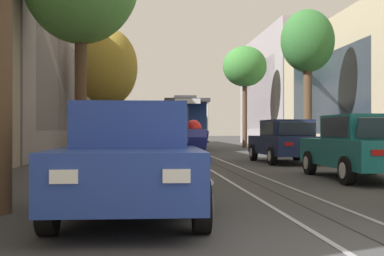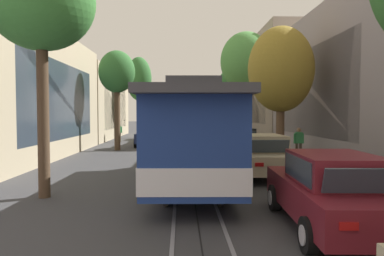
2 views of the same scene
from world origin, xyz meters
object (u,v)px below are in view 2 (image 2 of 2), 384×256
Objects in this scene: cable_car_trolley at (193,136)px; street_sign_post at (145,121)px; parked_car_maroon_second_left at (217,131)px; motorcycle_with_rider at (202,130)px; parked_car_navy_mid_right at (149,135)px; street_tree_kerb_left_mid at (281,70)px; street_tree_kerb_right_mid at (41,4)px; parked_car_orange_mid_left at (223,135)px; parked_car_maroon_sixth_left at (332,191)px; parked_car_blue_near_left at (210,128)px; pedestrian_on_left_pavement at (119,131)px; parked_car_black_fourth_left at (238,142)px; street_tree_kerb_right_near at (139,80)px; street_tree_kerb_left_second at (246,62)px; parked_car_beige_fifth_left at (262,155)px; parked_car_teal_second_right at (154,131)px; street_tree_kerb_right_second at (117,74)px; parked_car_grey_near_right at (160,128)px; pedestrian_on_right_pavement at (299,141)px; street_tree_kerb_left_near at (230,88)px.

street_sign_post is at bearing -81.07° from cable_car_trolley.
parked_car_maroon_second_left reaches higher than motorcycle_with_rider.
cable_car_trolley is at bearing 100.34° from parked_car_navy_mid_right.
street_tree_kerb_right_mid reaches higher than street_tree_kerb_left_mid.
street_tree_kerb_left_mid is 23.51m from street_sign_post.
motorcycle_with_rider is (-6.01, -26.41, -4.80)m from street_tree_kerb_right_mid.
parked_car_maroon_sixth_left is (-0.09, 18.24, 0.00)m from parked_car_orange_mid_left.
pedestrian_on_left_pavement is at bearing 42.84° from parked_car_blue_near_left.
street_tree_kerb_left_mid is at bearing 125.24° from parked_car_black_fourth_left.
street_tree_kerb_right_near is (1.73, -8.30, 4.80)m from parked_car_navy_mid_right.
street_tree_kerb_left_second reaches higher than parked_car_maroon_sixth_left.
street_tree_kerb_left_mid reaches higher than parked_car_beige_fifth_left.
parked_car_navy_mid_right is (5.38, 11.18, 0.00)m from parked_car_blue_near_left.
cable_car_trolley reaches higher than parked_car_maroon_second_left.
parked_car_maroon_sixth_left is at bearing 110.41° from pedestrian_on_left_pavement.
parked_car_teal_second_right is 1.00× the size of parked_car_navy_mid_right.
pedestrian_on_left_pavement is at bearing -80.81° from street_tree_kerb_right_second.
parked_car_grey_near_right is at bearing -90.16° from parked_car_navy_mid_right.
parked_car_teal_second_right is at bearing -58.19° from pedestrian_on_right_pavement.
pedestrian_on_left_pavement is (8.27, 1.39, 0.08)m from parked_car_maroon_second_left.
cable_car_trolley is (-4.48, 11.73, -3.26)m from street_tree_kerb_right_second.
street_tree_kerb_right_second is at bearing 63.12° from parked_car_blue_near_left.
parked_car_blue_near_left is at bearing -138.80° from parked_car_teal_second_right.
parked_car_orange_mid_left is 12.05m from parked_car_beige_fifth_left.
parked_car_beige_fifth_left is 8.97m from street_tree_kerb_right_mid.
street_sign_post is at bearing -48.06° from parked_car_maroon_second_left.
street_tree_kerb_left_second is at bearing 106.88° from motorcycle_with_rider.
street_tree_kerb_left_near reaches higher than pedestrian_on_left_pavement.
street_tree_kerb_right_near is (7.12, -20.82, 4.80)m from parked_car_beige_fifth_left.
street_tree_kerb_left_near reaches higher than parked_car_blue_near_left.
parked_car_navy_mid_right is (5.39, -12.52, 0.00)m from parked_car_beige_fifth_left.
cable_car_trolley is at bearing 79.45° from parked_car_orange_mid_left.
parked_car_maroon_sixth_left is 17.79m from street_tree_kerb_right_second.
parked_car_maroon_second_left and parked_car_maroon_sixth_left have the same top height.
street_tree_kerb_left_near reaches higher than parked_car_teal_second_right.
parked_car_teal_second_right is at bearing -64.42° from street_tree_kerb_left_mid.
pedestrian_on_right_pavement is at bearing 116.49° from street_sign_post.
street_tree_kerb_left_mid is at bearing 97.12° from parked_car_maroon_second_left.
cable_car_trolley reaches higher than street_sign_post.
parked_car_orange_mid_left is at bearing 117.77° from street_sign_post.
street_tree_kerb_right_second is 7.74m from pedestrian_on_left_pavement.
parked_car_teal_second_right is 10.57m from street_tree_kerb_left_second.
street_tree_kerb_right_near reaches higher than street_tree_kerb_left_near.
parked_car_maroon_second_left is 9.69m from parked_car_grey_near_right.
street_sign_post is (8.94, -11.56, -4.79)m from street_tree_kerb_left_second.
parked_car_teal_second_right is 2.69× the size of pedestrian_on_right_pavement.
parked_car_blue_near_left is 0.48× the size of cable_car_trolley.
parked_car_maroon_second_left is at bearing -89.79° from parked_car_black_fourth_left.
pedestrian_on_right_pavement is (-1.13, 18.38, -4.05)m from street_tree_kerb_left_near.
parked_car_maroon_sixth_left is at bearing 90.27° from parked_car_orange_mid_left.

